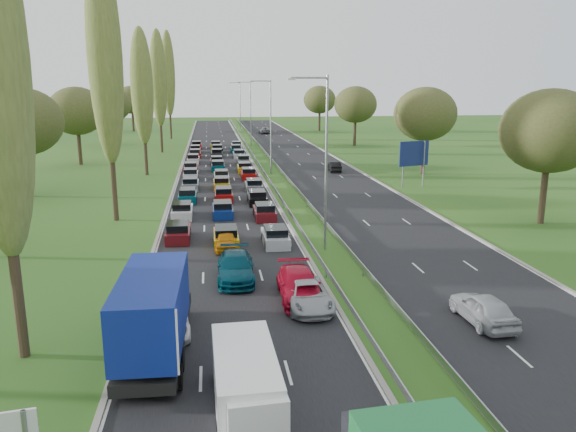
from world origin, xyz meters
TOP-DOWN VIEW (x-y plane):
  - ground at (4.50, 80.00)m, footprint 260.00×260.00m
  - near_carriageway at (-2.25, 82.50)m, footprint 10.50×215.00m
  - far_carriageway at (11.25, 82.50)m, footprint 10.50×215.00m
  - central_reservation at (4.50, 82.50)m, footprint 2.36×215.00m
  - lamp_columns at (4.50, 78.00)m, footprint 0.18×140.18m
  - poplar_row at (-11.50, 68.17)m, footprint 2.80×127.80m
  - woodland_left at (-22.00, 62.63)m, footprint 8.00×166.00m
  - woodland_right at (24.00, 66.67)m, footprint 8.00×153.00m
  - traffic_queue_fill at (-2.28, 77.54)m, footprint 9.12×68.54m
  - near_car_2 at (-5.69, 30.59)m, footprint 2.57×5.06m
  - near_car_7 at (-2.06, 37.44)m, footprint 2.31×5.37m
  - near_car_8 at (-2.42, 43.94)m, footprint 1.64×3.87m
  - near_car_10 at (1.43, 32.68)m, footprint 2.35×4.88m
  - near_car_11 at (1.21, 33.83)m, footprint 2.27×5.38m
  - near_car_12 at (1.43, 44.68)m, footprint 1.73×3.94m
  - far_car_0 at (9.57, 29.51)m, footprint 1.97×4.49m
  - far_car_1 at (13.10, 78.49)m, footprint 1.73×4.12m
  - far_car_2 at (9.71, 139.46)m, footprint 2.61×5.47m
  - blue_lorry at (-5.89, 28.49)m, footprint 2.50×9.01m
  - white_van_front at (-2.37, 23.85)m, footprint 2.14×5.45m
  - white_van_rear at (-2.28, 23.25)m, footprint 1.90×4.85m
  - direction_sign at (19.40, 66.01)m, footprint 3.83×1.35m

SIDE VIEW (x-z plane):
  - ground at x=4.50m, z-range 0.00..0.00m
  - near_carriageway at x=-2.25m, z-range -0.02..0.02m
  - far_carriageway at x=11.25m, z-range -0.02..0.02m
  - traffic_queue_fill at x=-2.28m, z-range 0.04..0.84m
  - central_reservation at x=4.50m, z-range 0.39..0.71m
  - near_car_8 at x=-2.42m, z-range 0.02..1.33m
  - near_car_12 at x=1.43m, z-range 0.02..1.34m
  - far_car_1 at x=13.10m, z-range 0.02..1.34m
  - near_car_10 at x=1.43m, z-range 0.02..1.36m
  - near_car_2 at x=-5.69m, z-range 0.02..1.39m
  - far_car_0 at x=9.57m, z-range 0.02..1.52m
  - far_car_2 at x=9.71m, z-range 0.02..1.53m
  - near_car_7 at x=-2.06m, z-range 0.02..1.56m
  - near_car_11 at x=1.21m, z-range 0.02..1.57m
  - white_van_rear at x=-2.28m, z-range 0.03..1.98m
  - white_van_front at x=-2.37m, z-range 0.03..2.22m
  - blue_lorry at x=-5.89m, z-range 0.07..3.88m
  - direction_sign at x=19.40m, z-range 0.97..6.17m
  - lamp_columns at x=4.50m, z-range 0.00..12.00m
  - woodland_right at x=24.00m, z-range 2.13..13.23m
  - woodland_left at x=-22.00m, z-range 2.13..13.23m
  - poplar_row at x=-11.50m, z-range 1.17..23.61m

